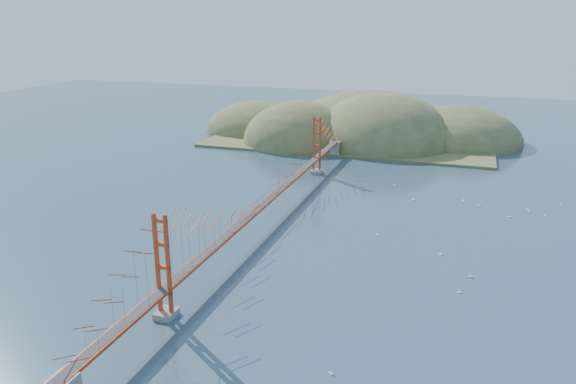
% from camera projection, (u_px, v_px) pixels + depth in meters
% --- Properties ---
extents(ground, '(320.00, 320.00, 0.00)m').
position_uv_depth(ground, '(265.00, 223.00, 87.28)').
color(ground, '#324E65').
rests_on(ground, ground).
extents(bridge, '(2.20, 94.40, 12.00)m').
position_uv_depth(bridge, '(265.00, 179.00, 85.33)').
color(bridge, gray).
rests_on(bridge, ground).
extents(far_headlands, '(84.00, 58.00, 25.00)m').
position_uv_depth(far_headlands, '(363.00, 137.00, 148.63)').
color(far_headlands, olive).
rests_on(far_headlands, ground).
extents(sailboat_9, '(0.50, 0.50, 0.56)m').
position_uv_depth(sailboat_9, '(545.00, 215.00, 90.09)').
color(sailboat_9, white).
rests_on(sailboat_9, ground).
extents(sailboat_2, '(0.60, 0.52, 0.69)m').
position_uv_depth(sailboat_2, '(470.00, 276.00, 69.09)').
color(sailboat_2, white).
rests_on(sailboat_2, ground).
extents(sailboat_13, '(0.54, 0.54, 0.59)m').
position_uv_depth(sailboat_13, '(459.00, 292.00, 65.21)').
color(sailboat_13, white).
rests_on(sailboat_13, ground).
extents(sailboat_8, '(0.53, 0.53, 0.56)m').
position_uv_depth(sailboat_8, '(561.00, 204.00, 95.31)').
color(sailboat_8, white).
rests_on(sailboat_8, ground).
extents(sailboat_12, '(0.49, 0.47, 0.56)m').
position_uv_depth(sailboat_12, '(395.00, 184.00, 106.50)').
color(sailboat_12, white).
rests_on(sailboat_12, ground).
extents(sailboat_16, '(0.71, 0.71, 0.74)m').
position_uv_depth(sailboat_16, '(463.00, 200.00, 97.38)').
color(sailboat_16, white).
rests_on(sailboat_16, ground).
extents(sailboat_17, '(0.53, 0.45, 0.61)m').
position_uv_depth(sailboat_17, '(510.00, 216.00, 89.61)').
color(sailboat_17, white).
rests_on(sailboat_17, ground).
extents(sailboat_15, '(0.41, 0.49, 0.56)m').
position_uv_depth(sailboat_15, '(527.00, 209.00, 93.03)').
color(sailboat_15, white).
rests_on(sailboat_15, ground).
extents(sailboat_4, '(0.56, 0.65, 0.74)m').
position_uv_depth(sailboat_4, '(529.00, 211.00, 92.02)').
color(sailboat_4, white).
rests_on(sailboat_4, ground).
extents(sailboat_1, '(0.62, 0.62, 0.65)m').
position_uv_depth(sailboat_1, '(440.00, 254.00, 75.66)').
color(sailboat_1, white).
rests_on(sailboat_1, ground).
extents(sailboat_6, '(0.56, 0.56, 0.59)m').
position_uv_depth(sailboat_6, '(331.00, 373.00, 50.51)').
color(sailboat_6, white).
rests_on(sailboat_6, ground).
extents(sailboat_7, '(0.65, 0.63, 0.73)m').
position_uv_depth(sailboat_7, '(479.00, 205.00, 94.66)').
color(sailboat_7, white).
rests_on(sailboat_7, ground).
extents(sailboat_14, '(0.55, 0.55, 0.58)m').
position_uv_depth(sailboat_14, '(377.00, 234.00, 82.25)').
color(sailboat_14, white).
rests_on(sailboat_14, ground).
extents(sailboat_3, '(0.62, 0.62, 0.68)m').
position_uv_depth(sailboat_3, '(414.00, 199.00, 97.80)').
color(sailboat_3, white).
rests_on(sailboat_3, ground).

